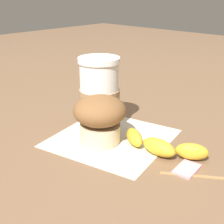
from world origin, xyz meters
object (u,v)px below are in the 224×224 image
at_px(banana, 161,145).
at_px(coffee_cup, 99,96).
at_px(sugar_packet, 186,168).
at_px(muffin, 100,117).

bearing_deg(banana, coffee_cup, 178.00).
distance_m(coffee_cup, banana, 0.17).
bearing_deg(sugar_packet, coffee_cup, 174.27).
distance_m(banana, sugar_packet, 0.07).
relative_size(coffee_cup, sugar_packet, 3.01).
xyz_separation_m(coffee_cup, sugar_packet, (0.22, -0.02, -0.07)).
relative_size(muffin, sugar_packet, 2.02).
height_order(banana, sugar_packet, banana).
relative_size(coffee_cup, muffin, 1.49).
bearing_deg(sugar_packet, banana, 165.21).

